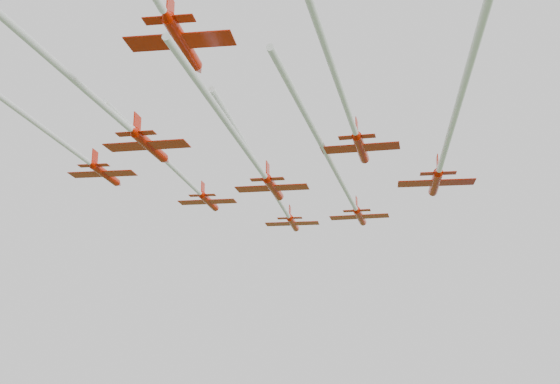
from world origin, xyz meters
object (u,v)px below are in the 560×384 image
at_px(jet_row4_right, 336,76).
at_px(jet_row3_left, 53,136).
at_px(jet_lead, 279,200).
at_px(jet_row2_right, 345,189).
at_px(jet_row3_right, 451,131).
at_px(jet_row3_mid, 257,165).
at_px(jet_row2_left, 191,185).
at_px(jet_row4_left, 101,103).

bearing_deg(jet_row4_right, jet_row3_left, 153.99).
bearing_deg(jet_row3_left, jet_row4_right, -30.70).
bearing_deg(jet_lead, jet_row2_right, -50.70).
distance_m(jet_lead, jet_row3_right, 38.48).
bearing_deg(jet_row3_mid, jet_row2_left, 132.95).
relative_size(jet_lead, jet_row3_left, 1.04).
height_order(jet_row3_mid, jet_row4_left, jet_row4_left).
height_order(jet_lead, jet_row4_right, jet_lead).
relative_size(jet_row2_left, jet_row2_right, 0.72).
xyz_separation_m(jet_row2_left, jet_row4_right, (31.05, -28.55, -2.13)).
relative_size(jet_row2_left, jet_row3_right, 0.65).
height_order(jet_row2_right, jet_row4_left, jet_row4_left).
xyz_separation_m(jet_lead, jet_row2_right, (13.21, -8.86, -2.05)).
xyz_separation_m(jet_row2_right, jet_row3_right, (16.21, -15.84, -0.13)).
bearing_deg(jet_row3_mid, jet_row4_right, -64.78).
height_order(jet_row2_left, jet_row4_right, jet_row2_left).
relative_size(jet_lead, jet_row4_left, 1.14).
height_order(jet_lead, jet_row2_right, jet_lead).
bearing_deg(jet_row2_left, jet_lead, 43.26).
bearing_deg(jet_row4_right, jet_row4_left, 167.12).
bearing_deg(jet_row3_right, jet_row2_right, 118.31).
relative_size(jet_row3_left, jet_row3_mid, 1.26).
xyz_separation_m(jet_lead, jet_row2_left, (-7.04, -12.04, 0.06)).
height_order(jet_row3_left, jet_row3_mid, jet_row3_left).
bearing_deg(jet_row2_right, jet_row4_left, -122.97).
bearing_deg(jet_row4_left, jet_row3_mid, 58.17).
height_order(jet_row2_left, jet_row3_left, jet_row3_left).
xyz_separation_m(jet_lead, jet_row4_left, (1.28, -40.50, -0.35)).
xyz_separation_m(jet_row3_mid, jet_row4_right, (16.73, -19.65, -0.44)).
bearing_deg(jet_row3_right, jet_row4_right, -126.18).
distance_m(jet_row3_right, jet_row4_left, 32.33).
relative_size(jet_lead, jet_row2_right, 1.00).
xyz_separation_m(jet_row3_right, jet_row4_left, (-28.14, -15.80, 1.83)).
height_order(jet_row2_left, jet_row3_right, jet_row2_left).
bearing_deg(jet_row3_right, jet_row3_left, 172.52).
height_order(jet_row3_left, jet_row3_right, jet_row3_left).
relative_size(jet_row2_right, jet_row4_left, 1.14).
bearing_deg(jet_row4_right, jet_row2_left, 124.75).
height_order(jet_lead, jet_row3_right, jet_lead).
distance_m(jet_row3_mid, jet_row4_right, 25.81).
height_order(jet_row3_left, jet_row4_left, jet_row3_left).
relative_size(jet_row2_left, jet_row3_left, 0.74).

